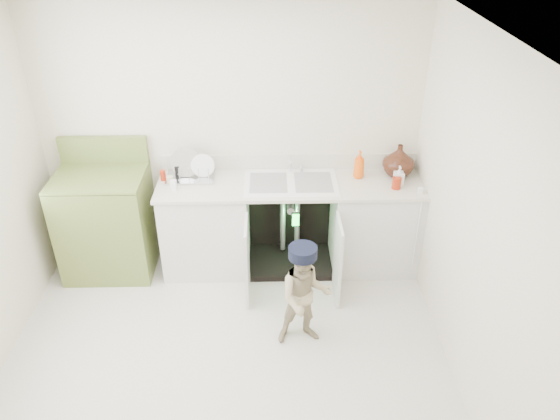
{
  "coord_description": "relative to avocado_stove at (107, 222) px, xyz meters",
  "views": [
    {
      "loc": [
        0.36,
        -3.18,
        3.25
      ],
      "look_at": [
        0.44,
        0.7,
        0.91
      ],
      "focal_mm": 35.0,
      "sensor_mm": 36.0,
      "label": 1
    }
  ],
  "objects": [
    {
      "name": "avocado_stove",
      "position": [
        0.0,
        0.0,
        0.0
      ],
      "size": [
        0.81,
        0.65,
        1.26
      ],
      "color": "olive",
      "rests_on": "ground"
    },
    {
      "name": "ground",
      "position": [
        1.18,
        -1.18,
        -0.52
      ],
      "size": [
        3.5,
        3.5,
        0.0
      ],
      "primitive_type": "plane",
      "color": "beige",
      "rests_on": "ground"
    },
    {
      "name": "room_shell",
      "position": [
        1.18,
        -1.18,
        0.73
      ],
      "size": [
        6.0,
        5.5,
        1.26
      ],
      "color": "silver",
      "rests_on": "ground"
    },
    {
      "name": "repair_worker",
      "position": [
        1.8,
        -1.03,
        -0.06
      ],
      "size": [
        0.47,
        0.91,
        0.91
      ],
      "rotation": [
        0.0,
        0.0,
        0.11
      ],
      "color": "tan",
      "rests_on": "ground"
    },
    {
      "name": "counter_run",
      "position": [
        1.75,
        0.03,
        -0.05
      ],
      "size": [
        2.44,
        1.02,
        1.2
      ],
      "color": "silver",
      "rests_on": "ground"
    }
  ]
}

